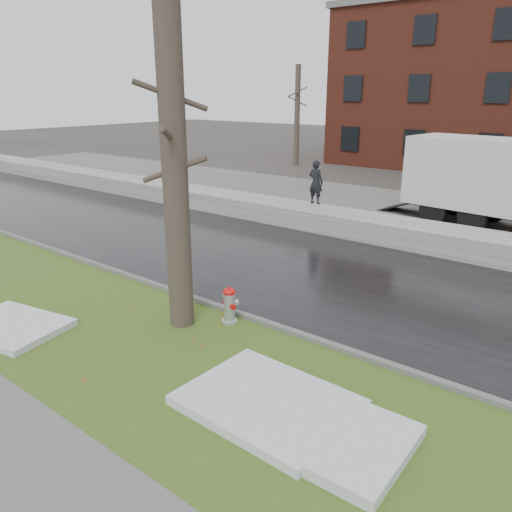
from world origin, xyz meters
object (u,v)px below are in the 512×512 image
Objects in this scene: fire_hydrant at (230,304)px; tree at (175,173)px; worker at (316,182)px; box_truck at (509,184)px.

tree is (-0.81, -0.64, 2.80)m from fire_hydrant.
tree is at bearing 107.28° from worker.
box_truck is at bearing 74.45° from tree.
tree reaches higher than worker.
fire_hydrant is at bearing -96.01° from box_truck.
worker is (-5.97, -3.30, -0.14)m from box_truck.
box_truck is at bearing 97.49° from fire_hydrant.
fire_hydrant is at bearing 113.11° from worker.
fire_hydrant is 12.36m from box_truck.
tree is 3.93× the size of worker.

